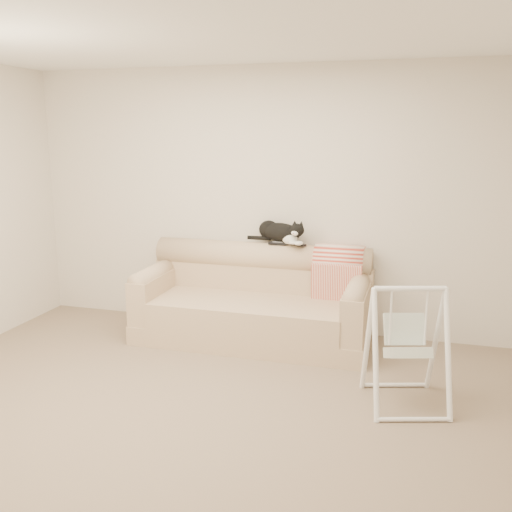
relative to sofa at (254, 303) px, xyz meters
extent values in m
plane|color=#77634E|center=(0.05, -1.62, -0.35)|extent=(5.00, 5.00, 0.00)
cube|color=beige|center=(0.05, 0.38, 0.95)|extent=(5.00, 0.04, 2.60)
cube|color=white|center=(0.05, -1.62, 2.24)|extent=(5.00, 4.00, 0.02)
cube|color=tan|center=(0.00, -0.09, -0.26)|extent=(2.20, 0.90, 0.18)
cube|color=tan|center=(0.00, -0.20, -0.05)|extent=(1.80, 0.68, 0.24)
cube|color=tan|center=(0.00, 0.25, 0.08)|extent=(2.20, 0.22, 0.50)
cylinder|color=tan|center=(0.00, 0.25, 0.41)|extent=(2.16, 0.28, 0.28)
cube|color=tan|center=(-0.99, -0.09, 0.04)|extent=(0.20, 0.88, 0.42)
cylinder|color=tan|center=(-0.99, -0.09, 0.25)|extent=(0.18, 0.84, 0.18)
cube|color=tan|center=(0.99, -0.09, 0.04)|extent=(0.20, 0.88, 0.42)
cylinder|color=tan|center=(0.99, -0.09, 0.25)|extent=(0.18, 0.84, 0.18)
cube|color=black|center=(0.17, 0.22, 0.56)|extent=(0.18, 0.06, 0.02)
cube|color=gray|center=(0.17, 0.22, 0.57)|extent=(0.10, 0.04, 0.01)
cube|color=black|center=(0.37, 0.23, 0.56)|extent=(0.17, 0.13, 0.02)
ellipsoid|color=black|center=(0.19, 0.27, 0.66)|extent=(0.47, 0.33, 0.18)
ellipsoid|color=black|center=(0.05, 0.33, 0.67)|extent=(0.25, 0.24, 0.18)
ellipsoid|color=white|center=(0.29, 0.20, 0.62)|extent=(0.19, 0.16, 0.13)
ellipsoid|color=black|center=(0.38, 0.16, 0.71)|extent=(0.17, 0.18, 0.13)
ellipsoid|color=white|center=(0.36, 0.11, 0.69)|extent=(0.09, 0.08, 0.05)
sphere|color=#BF7272|center=(0.36, 0.09, 0.69)|extent=(0.02, 0.02, 0.02)
cone|color=black|center=(0.35, 0.18, 0.77)|extent=(0.06, 0.07, 0.06)
cone|color=black|center=(0.42, 0.16, 0.77)|extent=(0.08, 0.08, 0.06)
sphere|color=olive|center=(0.34, 0.12, 0.72)|extent=(0.02, 0.02, 0.02)
sphere|color=olive|center=(0.38, 0.11, 0.72)|extent=(0.02, 0.02, 0.02)
ellipsoid|color=white|center=(0.35, 0.14, 0.59)|extent=(0.11, 0.12, 0.04)
ellipsoid|color=white|center=(0.40, 0.12, 0.59)|extent=(0.11, 0.12, 0.04)
cylinder|color=black|center=(-0.03, 0.28, 0.59)|extent=(0.24, 0.04, 0.04)
cylinder|color=red|center=(0.77, 0.25, 0.41)|extent=(0.47, 0.33, 0.33)
cube|color=red|center=(0.77, 0.08, 0.21)|extent=(0.47, 0.09, 0.42)
cylinder|color=white|center=(1.24, -1.22, 0.09)|extent=(0.13, 0.31, 0.90)
cylinder|color=white|center=(1.17, -0.96, 0.09)|extent=(0.13, 0.31, 0.90)
cylinder|color=white|center=(1.73, -1.08, 0.09)|extent=(0.13, 0.31, 0.90)
cylinder|color=white|center=(1.66, -0.81, 0.09)|extent=(0.13, 0.31, 0.90)
cylinder|color=white|center=(1.45, -1.02, 0.53)|extent=(0.50, 0.18, 0.04)
cylinder|color=white|center=(1.53, -1.28, -0.33)|extent=(0.50, 0.18, 0.03)
cylinder|color=white|center=(1.37, -0.76, -0.33)|extent=(0.50, 0.18, 0.03)
cube|color=white|center=(1.46, -1.05, 0.06)|extent=(0.36, 0.34, 0.17)
cube|color=white|center=(1.42, -0.93, 0.20)|extent=(0.32, 0.21, 0.24)
cylinder|color=white|center=(1.33, -1.06, 0.32)|extent=(0.02, 0.02, 0.42)
cylinder|color=white|center=(1.57, -0.98, 0.32)|extent=(0.02, 0.02, 0.42)
camera|label=1|loc=(1.48, -5.06, 1.63)|focal=40.00mm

